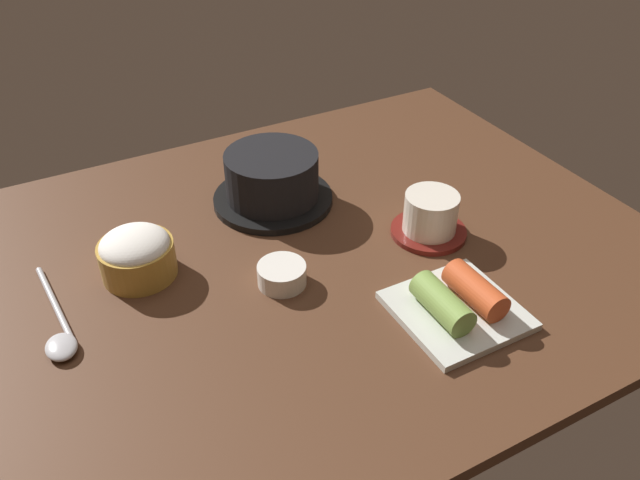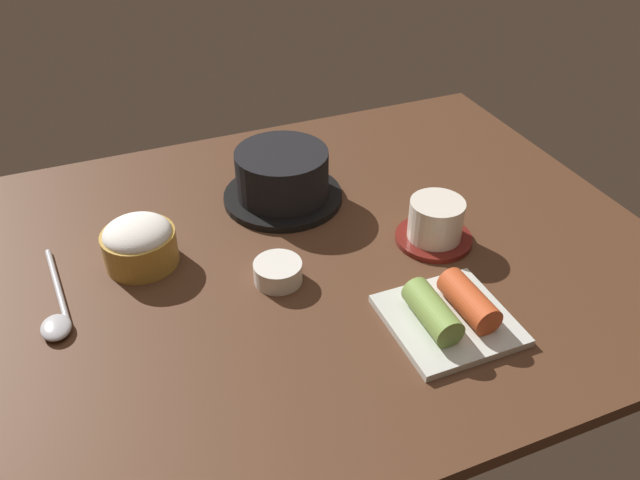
{
  "view_description": "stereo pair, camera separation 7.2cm",
  "coord_description": "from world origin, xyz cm",
  "views": [
    {
      "loc": [
        -30.93,
        -63.31,
        56.73
      ],
      "look_at": [
        2.0,
        -2.0,
        5.0
      ],
      "focal_mm": 36.01,
      "sensor_mm": 36.0,
      "label": 1
    },
    {
      "loc": [
        -24.39,
        -66.4,
        56.73
      ],
      "look_at": [
        2.0,
        -2.0,
        5.0
      ],
      "focal_mm": 36.01,
      "sensor_mm": 36.0,
      "label": 2
    }
  ],
  "objects": [
    {
      "name": "dining_table",
      "position": [
        0.0,
        0.0,
        1.0
      ],
      "size": [
        100.0,
        76.0,
        2.0
      ],
      "primitive_type": "cube",
      "color": "#4C2D1C",
      "rests_on": "ground"
    },
    {
      "name": "stone_pot",
      "position": [
        2.25,
        13.84,
        6.07
      ],
      "size": [
        18.45,
        18.45,
        8.34
      ],
      "color": "black",
      "rests_on": "dining_table"
    },
    {
      "name": "rice_bowl",
      "position": [
        -20.8,
        6.27,
        5.32
      ],
      "size": [
        9.9,
        9.9,
        6.56
      ],
      "color": "#B78C38",
      "rests_on": "dining_table"
    },
    {
      "name": "tea_cup_with_saucer",
      "position": [
        18.48,
        -4.5,
        5.07
      ],
      "size": [
        10.93,
        10.93,
        6.54
      ],
      "color": "maroon",
      "rests_on": "dining_table"
    },
    {
      "name": "banchan_cup_center",
      "position": [
        -4.94,
        -4.44,
        3.54
      ],
      "size": [
        6.4,
        6.4,
        2.85
      ],
      "color": "white",
      "rests_on": "dining_table"
    },
    {
      "name": "kimchi_plate",
      "position": [
        11.51,
        -19.91,
        3.74
      ],
      "size": [
        14.46,
        14.46,
        4.68
      ],
      "color": "silver",
      "rests_on": "dining_table"
    },
    {
      "name": "spoon",
      "position": [
        -32.44,
        -0.68,
        2.61
      ],
      "size": [
        3.6,
        18.83,
        1.35
      ],
      "color": "#B7B7BC",
      "rests_on": "dining_table"
    }
  ]
}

